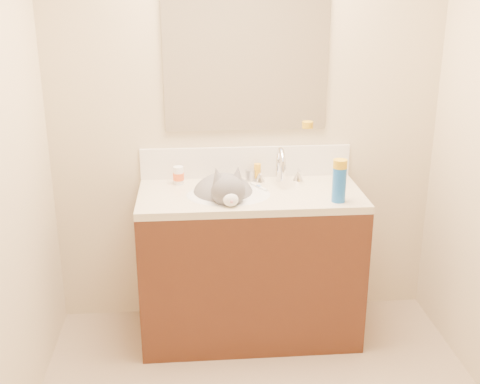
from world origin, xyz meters
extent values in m
cube|color=beige|center=(0.00, 1.25, 1.25)|extent=(2.20, 0.04, 2.50)
cube|color=#462112|center=(0.00, 0.97, 0.41)|extent=(1.20, 0.55, 0.82)
cube|color=beige|center=(0.00, 0.97, 0.84)|extent=(1.20, 0.55, 0.04)
ellipsoid|color=white|center=(-0.12, 0.94, 0.79)|extent=(0.45, 0.36, 0.14)
cylinder|color=silver|center=(0.18, 1.16, 0.92)|extent=(0.04, 0.04, 0.11)
torus|color=silver|center=(0.18, 1.09, 0.97)|extent=(0.03, 0.20, 0.20)
cylinder|color=silver|center=(0.18, 1.01, 0.94)|extent=(0.03, 0.03, 0.06)
cone|color=silver|center=(0.07, 1.16, 0.89)|extent=(0.06, 0.06, 0.06)
cone|color=silver|center=(0.29, 1.16, 0.89)|extent=(0.06, 0.06, 0.06)
ellipsoid|color=#595659|center=(-0.15, 1.01, 0.83)|extent=(0.37, 0.41, 0.25)
ellipsoid|color=#595659|center=(-0.13, 0.83, 0.92)|extent=(0.19, 0.18, 0.17)
ellipsoid|color=#595659|center=(-0.14, 0.91, 0.89)|extent=(0.14, 0.14, 0.15)
cone|color=#595659|center=(-0.18, 0.85, 1.00)|extent=(0.09, 0.09, 0.11)
cone|color=#595659|center=(-0.08, 0.86, 1.00)|extent=(0.09, 0.09, 0.11)
ellipsoid|color=white|center=(-0.12, 0.76, 0.90)|extent=(0.08, 0.07, 0.07)
ellipsoid|color=white|center=(-0.13, 0.88, 0.83)|extent=(0.13, 0.09, 0.15)
sphere|color=#CD848F|center=(-0.12, 0.74, 0.90)|extent=(0.02, 0.02, 0.02)
cylinder|color=#595659|center=(0.01, 1.01, 0.75)|extent=(0.14, 0.26, 0.05)
cube|color=white|center=(0.00, 1.24, 0.95)|extent=(1.20, 0.02, 0.18)
cube|color=white|center=(0.00, 1.24, 1.54)|extent=(0.90, 0.02, 0.80)
cylinder|color=white|center=(-0.38, 1.14, 0.91)|extent=(0.06, 0.06, 0.10)
cylinder|color=orange|center=(-0.38, 1.14, 0.91)|extent=(0.07, 0.07, 0.04)
cylinder|color=#B7B7BC|center=(0.02, 1.17, 0.89)|extent=(0.07, 0.07, 0.07)
cylinder|color=gold|center=(0.06, 1.17, 0.91)|extent=(0.05, 0.05, 0.10)
cube|color=white|center=(0.05, 1.04, 0.87)|extent=(0.08, 0.13, 0.01)
cube|color=#6690DA|center=(0.05, 1.04, 0.87)|extent=(0.03, 0.03, 0.01)
cylinder|color=blue|center=(0.44, 0.79, 0.96)|extent=(0.08, 0.08, 0.19)
cylinder|color=gold|center=(0.44, 0.79, 1.06)|extent=(0.08, 0.08, 0.04)
camera|label=1|loc=(-0.31, -2.05, 1.93)|focal=45.00mm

